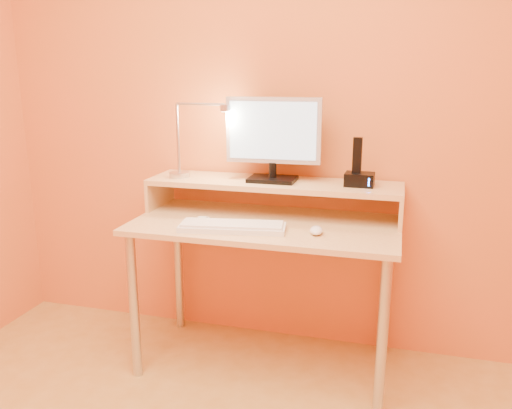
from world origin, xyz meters
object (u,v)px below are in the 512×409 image
(mouse, at_px, (316,230))
(monitor_panel, at_px, (273,130))
(lamp_base, at_px, (179,175))
(keyboard, at_px, (232,227))
(phone_dock, at_px, (359,179))
(remote_control, at_px, (199,224))

(mouse, bearing_deg, monitor_panel, 124.72)
(lamp_base, height_order, keyboard, lamp_base)
(monitor_panel, relative_size, keyboard, 0.98)
(monitor_panel, relative_size, phone_dock, 3.43)
(keyboard, relative_size, mouse, 4.80)
(phone_dock, xyz_separation_m, keyboard, (-0.51, -0.30, -0.18))
(monitor_panel, bearing_deg, lamp_base, -177.76)
(monitor_panel, relative_size, lamp_base, 4.46)
(keyboard, height_order, remote_control, keyboard)
(keyboard, distance_m, mouse, 0.36)
(lamp_base, distance_m, remote_control, 0.37)
(remote_control, bearing_deg, lamp_base, 120.87)
(mouse, distance_m, remote_control, 0.52)
(mouse, xyz_separation_m, remote_control, (-0.52, -0.03, -0.01))
(keyboard, xyz_separation_m, remote_control, (-0.16, 0.01, -0.00))
(lamp_base, bearing_deg, mouse, -18.14)
(lamp_base, bearing_deg, remote_control, -52.78)
(lamp_base, bearing_deg, keyboard, -37.28)
(lamp_base, height_order, remote_control, lamp_base)
(keyboard, distance_m, remote_control, 0.16)
(phone_dock, height_order, keyboard, phone_dock)
(lamp_base, distance_m, phone_dock, 0.87)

